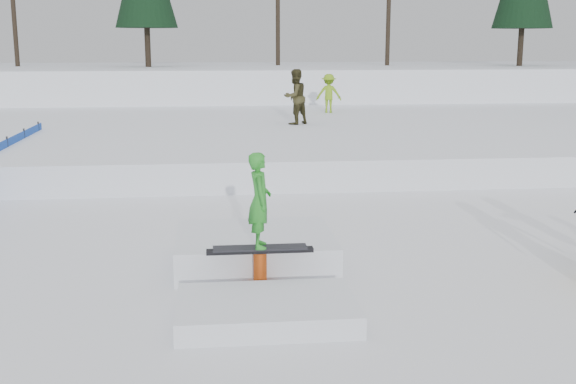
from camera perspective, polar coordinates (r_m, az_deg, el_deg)
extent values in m
plane|color=white|center=(11.00, -1.49, -7.81)|extent=(120.00, 120.00, 0.00)
cube|color=white|center=(40.41, -5.01, 8.21)|extent=(60.00, 14.00, 2.40)
cube|color=white|center=(26.54, -4.32, 4.64)|extent=(50.00, 18.00, 0.80)
cylinder|color=black|center=(21.72, -21.24, 2.68)|extent=(0.05, 0.05, 1.10)
cylinder|color=black|center=(23.54, -20.07, 3.41)|extent=(0.05, 0.05, 1.10)
cylinder|color=black|center=(25.37, -19.06, 4.04)|extent=(0.05, 0.05, 1.10)
cylinder|color=black|center=(38.96, -11.02, 11.15)|extent=(0.30, 0.30, 2.00)
cylinder|color=black|center=(41.86, 17.89, 10.84)|extent=(0.30, 0.30, 2.00)
imported|color=#332F17|center=(25.77, 0.57, 7.53)|extent=(1.20, 1.15, 1.95)
imported|color=#74A719|center=(30.12, 3.24, 7.79)|extent=(1.12, 0.77, 1.59)
cube|color=white|center=(12.15, -2.64, -4.56)|extent=(2.60, 2.20, 0.54)
cube|color=white|center=(9.83, -1.71, -9.31)|extent=(2.40, 1.60, 0.30)
cylinder|color=#C04E18|center=(10.99, -2.20, -7.66)|extent=(0.44, 0.44, 0.06)
cylinder|color=#C04E18|center=(10.90, -2.21, -6.32)|extent=(0.20, 0.20, 0.60)
cube|color=black|center=(10.81, -2.23, -4.65)|extent=(1.60, 0.16, 0.06)
cube|color=black|center=(10.79, -2.23, -4.43)|extent=(1.40, 0.28, 0.03)
imported|color=green|center=(10.61, -2.26, -0.65)|extent=(0.34, 0.52, 1.42)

